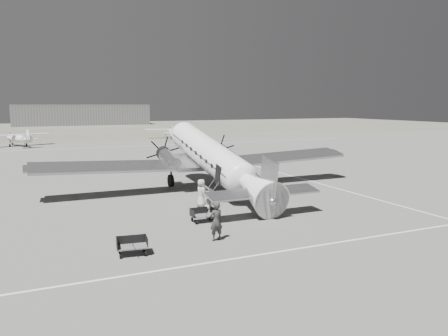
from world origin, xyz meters
TOP-DOWN VIEW (x-y plane):
  - ground at (0.00, 0.00)m, footprint 260.00×260.00m
  - taxi_line_near at (0.00, -14.00)m, footprint 60.00×0.15m
  - taxi_line_right at (12.00, 0.00)m, footprint 0.15×80.00m
  - taxi_line_horizon at (0.00, 40.00)m, footprint 90.00×0.15m
  - grass_infield at (0.00, 95.00)m, footprint 260.00×90.00m
  - hangar_main at (5.00, 120.00)m, footprint 42.00×14.00m
  - dc3_airliner at (2.15, -0.01)m, footprint 26.94×18.72m
  - light_plane_left at (-12.56, 47.24)m, footprint 13.19×12.06m
  - light_plane_right at (15.05, 53.15)m, footprint 12.40×11.02m
  - baggage_cart_near at (-1.72, -7.69)m, footprint 1.45×1.03m
  - baggage_cart_far at (-6.71, -11.63)m, footprint 1.58×1.20m
  - ground_crew at (-2.36, -11.21)m, footprint 0.78×0.56m
  - ramp_agent at (-1.05, -7.08)m, footprint 0.70×0.86m
  - passenger at (-0.49, -4.20)m, footprint 0.75×1.01m

SIDE VIEW (x-z plane):
  - ground at x=0.00m, z-range 0.00..0.00m
  - grass_infield at x=0.00m, z-range 0.00..0.01m
  - taxi_line_near at x=0.00m, z-range 0.00..0.01m
  - taxi_line_right at x=12.00m, z-range 0.00..0.01m
  - taxi_line_horizon at x=0.00m, z-range 0.00..0.01m
  - baggage_cart_near at x=-1.72m, z-range 0.00..0.82m
  - baggage_cart_far at x=-6.71m, z-range 0.00..0.83m
  - ramp_agent at x=-1.05m, z-range 0.00..1.66m
  - passenger at x=-0.49m, z-range 0.00..1.90m
  - ground_crew at x=-2.36m, z-range 0.00..1.98m
  - light_plane_right at x=15.05m, z-range 0.00..2.18m
  - light_plane_left at x=-12.56m, z-range 0.00..2.23m
  - dc3_airliner at x=2.15m, z-range 0.00..5.13m
  - hangar_main at x=5.00m, z-range 0.00..6.60m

